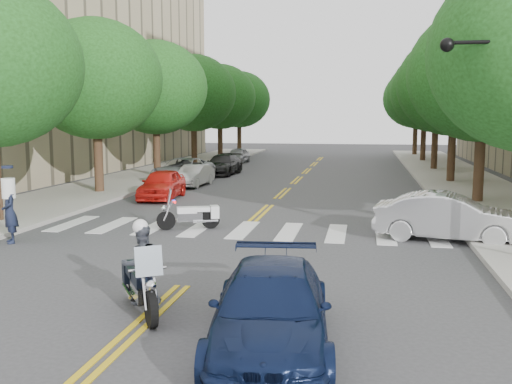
% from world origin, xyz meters
% --- Properties ---
extents(ground, '(140.00, 140.00, 0.00)m').
position_xyz_m(ground, '(0.00, 0.00, 0.00)').
color(ground, '#38383A').
rests_on(ground, ground).
extents(sidewalk_left, '(5.00, 60.00, 0.15)m').
position_xyz_m(sidewalk_left, '(-9.50, 22.00, 0.07)').
color(sidewalk_left, '#9E9991').
rests_on(sidewalk_left, ground).
extents(sidewalk_right, '(5.00, 60.00, 0.15)m').
position_xyz_m(sidewalk_right, '(9.50, 22.00, 0.07)').
color(sidewalk_right, '#9E9991').
rests_on(sidewalk_right, ground).
extents(tree_l_1, '(6.40, 6.40, 8.45)m').
position_xyz_m(tree_l_1, '(-8.80, 14.00, 5.55)').
color(tree_l_1, '#382316').
rests_on(tree_l_1, ground).
extents(tree_l_2, '(6.40, 6.40, 8.45)m').
position_xyz_m(tree_l_2, '(-8.80, 22.00, 5.55)').
color(tree_l_2, '#382316').
rests_on(tree_l_2, ground).
extents(tree_l_3, '(6.40, 6.40, 8.45)m').
position_xyz_m(tree_l_3, '(-8.80, 30.00, 5.55)').
color(tree_l_3, '#382316').
rests_on(tree_l_3, ground).
extents(tree_l_4, '(6.40, 6.40, 8.45)m').
position_xyz_m(tree_l_4, '(-8.80, 38.00, 5.55)').
color(tree_l_4, '#382316').
rests_on(tree_l_4, ground).
extents(tree_l_5, '(6.40, 6.40, 8.45)m').
position_xyz_m(tree_l_5, '(-8.80, 46.00, 5.55)').
color(tree_l_5, '#382316').
rests_on(tree_l_5, ground).
extents(tree_r_1, '(6.40, 6.40, 8.45)m').
position_xyz_m(tree_r_1, '(8.80, 14.00, 5.55)').
color(tree_r_1, '#382316').
rests_on(tree_r_1, ground).
extents(tree_r_2, '(6.40, 6.40, 8.45)m').
position_xyz_m(tree_r_2, '(8.80, 22.00, 5.55)').
color(tree_r_2, '#382316').
rests_on(tree_r_2, ground).
extents(tree_r_3, '(6.40, 6.40, 8.45)m').
position_xyz_m(tree_r_3, '(8.80, 30.00, 5.55)').
color(tree_r_3, '#382316').
rests_on(tree_r_3, ground).
extents(tree_r_4, '(6.40, 6.40, 8.45)m').
position_xyz_m(tree_r_4, '(8.80, 38.00, 5.55)').
color(tree_r_4, '#382316').
rests_on(tree_r_4, ground).
extents(tree_r_5, '(6.40, 6.40, 8.45)m').
position_xyz_m(tree_r_5, '(8.80, 46.00, 5.55)').
color(tree_r_5, '#382316').
rests_on(tree_r_5, ground).
extents(motorcycle_police, '(1.44, 2.01, 1.83)m').
position_xyz_m(motorcycle_police, '(-0.25, -1.75, 0.81)').
color(motorcycle_police, black).
rests_on(motorcycle_police, ground).
extents(motorcycle_parked, '(2.03, 1.08, 1.37)m').
position_xyz_m(motorcycle_parked, '(-1.67, 6.40, 0.48)').
color(motorcycle_parked, black).
rests_on(motorcycle_parked, ground).
extents(officer_standing, '(0.79, 0.81, 1.88)m').
position_xyz_m(officer_standing, '(-6.44, 3.30, 0.94)').
color(officer_standing, '#161C31').
rests_on(officer_standing, ground).
extents(convertible, '(4.64, 2.28, 1.46)m').
position_xyz_m(convertible, '(6.50, 6.05, 0.73)').
color(convertible, '#B3B3B5').
rests_on(convertible, ground).
extents(sedan_blue, '(2.40, 4.81, 1.34)m').
position_xyz_m(sedan_blue, '(2.50, -3.11, 0.67)').
color(sedan_blue, '#0D1838').
rests_on(sedan_blue, ground).
extents(parked_car_a, '(1.96, 4.13, 1.36)m').
position_xyz_m(parked_car_a, '(-5.20, 13.00, 0.68)').
color(parked_car_a, red).
rests_on(parked_car_a, ground).
extents(parked_car_b, '(1.47, 3.60, 1.16)m').
position_xyz_m(parked_car_b, '(-5.20, 18.00, 0.58)').
color(parked_car_b, '#BBBBBB').
rests_on(parked_car_b, ground).
extents(parked_car_c, '(2.86, 5.31, 1.42)m').
position_xyz_m(parked_car_c, '(-6.30, 19.50, 0.71)').
color(parked_car_c, '#919498').
rests_on(parked_car_c, ground).
extents(parked_car_d, '(2.04, 4.60, 1.31)m').
position_xyz_m(parked_car_d, '(-5.20, 24.50, 0.66)').
color(parked_car_d, black).
rests_on(parked_car_d, ground).
extents(parked_car_e, '(1.60, 3.75, 1.26)m').
position_xyz_m(parked_car_e, '(-6.30, 34.00, 0.63)').
color(parked_car_e, gray).
rests_on(parked_car_e, ground).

